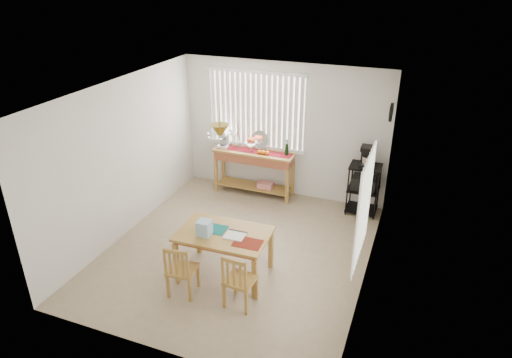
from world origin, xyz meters
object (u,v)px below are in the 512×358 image
at_px(sideboard, 254,162).
at_px(wire_cart, 364,185).
at_px(dining_table, 224,237).
at_px(chair_left, 181,270).
at_px(cart_items, 367,156).
at_px(chair_right, 239,281).

distance_m(sideboard, wire_cart, 2.13).
distance_m(sideboard, dining_table, 2.66).
bearing_deg(wire_cart, chair_left, -120.96).
height_order(sideboard, wire_cart, wire_cart).
relative_size(sideboard, dining_table, 1.20).
bearing_deg(cart_items, chair_left, -120.89).
bearing_deg(cart_items, sideboard, 179.83).
xyz_separation_m(cart_items, chair_right, (-1.11, -3.18, -0.71)).
height_order(sideboard, cart_items, cart_items).
height_order(sideboard, dining_table, sideboard).
xyz_separation_m(wire_cart, cart_items, (0.00, 0.01, 0.55)).
xyz_separation_m(wire_cart, dining_table, (-1.59, -2.59, 0.06)).
xyz_separation_m(wire_cart, chair_right, (-1.11, -3.17, -0.16)).
xyz_separation_m(cart_items, chair_left, (-1.94, -3.24, -0.72)).
bearing_deg(cart_items, wire_cart, -90.00).
distance_m(dining_table, chair_right, 0.78).
height_order(dining_table, chair_left, chair_left).
xyz_separation_m(dining_table, chair_left, (-0.35, -0.64, -0.22)).
bearing_deg(wire_cart, chair_right, -109.28).
distance_m(wire_cart, dining_table, 3.03).
relative_size(cart_items, chair_left, 0.48).
bearing_deg(dining_table, wire_cart, 58.46).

